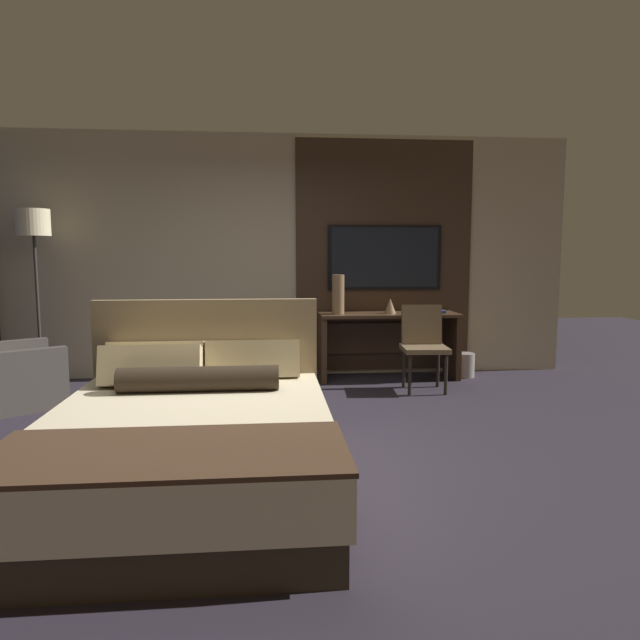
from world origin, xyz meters
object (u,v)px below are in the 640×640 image
Objects in this scene: tv at (385,257)px; vase_short at (390,306)px; floor_lamp at (34,237)px; vase_tall at (338,294)px; desk_chair at (423,339)px; armchair_by_window at (12,377)px; waste_bin at (465,365)px; desk at (387,334)px; bed at (191,440)px; book at (435,312)px.

vase_short is at bearing -88.24° from tv.
floor_lamp is 3.29m from vase_tall.
vase_tall is at bearing 152.43° from desk_chair.
armchair_by_window is 3.82× the size of waste_bin.
floor_lamp is 3.90m from vase_short.
tv reaches higher than desk_chair.
waste_bin is (4.69, 0.86, -0.14)m from armchair_by_window.
tv is at bearing 90.00° from desk.
armchair_by_window reaches higher than desk.
armchair_by_window is at bearing 132.79° from bed.
tv is at bearing 91.76° from vase_short.
vase_short is at bearing 0.59° from floor_lamp.
vase_tall is (3.19, 0.84, 0.70)m from armchair_by_window.
vase_tall is at bearing -153.11° from tv.
tv reaches higher than bed.
bed is 3.87m from tv.
armchair_by_window is 3.37m from vase_tall.
desk_chair is 3.65× the size of book.
vase_tall is 2.59× the size of vase_short.
vase_tall is at bearing 66.51° from bed.
desk is 1.77× the size of desk_chair.
bed is 3.50m from vase_short.
desk is at bearing 1.77° from floor_lamp.
desk_chair is 5.25× the size of vase_short.
bed is 8.94× the size of book.
tv is at bearing -107.04° from armchair_by_window.
desk is at bearing -90.00° from tv.
book is (4.32, 0.85, 0.50)m from armchair_by_window.
tv is (1.85, 3.21, 1.08)m from bed.
desk_chair is 0.94m from waste_bin.
desk is at bearing 176.75° from waste_bin.
vase_tall is (-0.59, -0.08, 0.47)m from desk.
vase_short is (1.86, 2.92, 0.54)m from bed.
bed is at bearing -129.27° from book.
vase_short is (3.83, 0.04, -0.76)m from floor_lamp.
bed is 2.45× the size of desk_chair.
tv reaches higher than vase_tall.
desk_chair is at bearing -66.56° from desk.
bed is 1.63× the size of tv.
book is at bearing 0.70° from floor_lamp.
tv is at bearing 26.89° from vase_tall.
desk is 0.65m from desk_chair.
floor_lamp is 6.79× the size of waste_bin.
desk_chair is at bearing -6.63° from floor_lamp.
armchair_by_window is at bearing -167.54° from vase_short.
waste_bin is at bearing -113.33° from armchair_by_window.
floor_lamp is at bearing -178.23° from desk.
desk is 3.90m from armchair_by_window.
bed is 12.87× the size of vase_short.
book is at bearing 0.68° from vase_tall.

